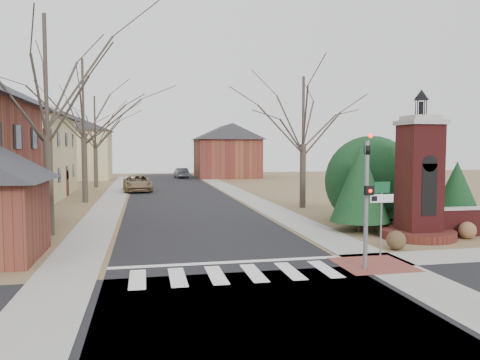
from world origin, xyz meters
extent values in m
plane|color=brown|center=(0.00, 0.00, 0.00)|extent=(120.00, 120.00, 0.00)
cube|color=black|center=(0.00, 22.00, 0.01)|extent=(8.00, 70.00, 0.01)
cube|color=black|center=(0.00, -3.00, 0.01)|extent=(120.00, 8.00, 0.01)
cube|color=silver|center=(0.00, 0.80, 0.01)|extent=(8.00, 2.20, 0.02)
cube|color=silver|center=(0.00, 2.30, 0.01)|extent=(8.00, 0.35, 0.02)
cube|color=gray|center=(5.20, 22.00, 0.01)|extent=(2.00, 60.00, 0.02)
cube|color=gray|center=(-5.20, 22.00, 0.01)|extent=(2.00, 60.00, 0.02)
cube|color=brown|center=(4.80, 1.00, 0.01)|extent=(2.40, 2.40, 0.02)
cylinder|color=slate|center=(4.30, 0.60, 2.10)|extent=(0.14, 0.14, 4.20)
imported|color=black|center=(4.30, 0.60, 4.05)|extent=(0.15, 0.18, 0.90)
sphere|color=#FF0C05|center=(4.30, 0.38, 4.35)|extent=(0.14, 0.14, 0.14)
cube|color=black|center=(4.30, 0.42, 2.60)|extent=(0.28, 0.16, 0.30)
sphere|color=#FF0C05|center=(4.30, 0.33, 2.60)|extent=(0.11, 0.11, 0.11)
cylinder|color=slate|center=(5.60, 2.00, 1.30)|extent=(0.06, 0.06, 2.60)
cube|color=silver|center=(5.60, 1.98, 2.15)|extent=(0.90, 0.03, 0.30)
cube|color=black|center=(5.30, 1.97, 2.15)|extent=(0.22, 0.02, 0.18)
cube|color=#0F4625|center=(5.60, 1.98, 2.55)|extent=(0.60, 0.03, 0.40)
cylinder|color=#56191A|center=(9.00, 5.00, 0.18)|extent=(3.20, 3.20, 0.36)
cube|color=#56191A|center=(9.00, 5.00, 2.50)|extent=(1.50, 1.50, 5.00)
cube|color=black|center=(9.00, 4.28, 2.20)|extent=(0.70, 0.10, 2.20)
cube|color=gray|center=(9.00, 5.00, 5.05)|extent=(1.70, 1.70, 0.20)
cube|color=gray|center=(9.00, 5.00, 5.25)|extent=(1.30, 1.30, 0.20)
cylinder|color=black|center=(9.00, 5.00, 5.65)|extent=(0.20, 0.20, 0.60)
cone|color=black|center=(9.00, 5.00, 6.25)|extent=(0.64, 0.64, 0.45)
cube|color=beige|center=(-13.50, 27.00, 3.20)|extent=(9.00, 12.00, 6.40)
cube|color=beige|center=(-12.00, 48.00, 3.00)|extent=(10.00, 8.00, 6.00)
cube|color=beige|center=(-14.80, 46.40, 6.99)|extent=(0.75, 0.75, 3.08)
cube|color=brown|center=(8.00, 48.00, 2.50)|extent=(8.00, 8.00, 5.00)
cube|color=brown|center=(5.76, 46.40, 5.90)|extent=(0.75, 0.75, 2.80)
cylinder|color=#473D33|center=(7.20, 7.00, 0.25)|extent=(0.20, 0.20, 0.50)
cone|color=black|center=(7.20, 7.00, 2.30)|extent=(2.80, 2.80, 3.60)
cylinder|color=#473D33|center=(10.50, 8.20, 0.25)|extent=(0.20, 0.20, 0.50)
cone|color=black|center=(10.50, 8.20, 2.60)|extent=(3.40, 3.40, 4.20)
cylinder|color=#473D33|center=(12.50, 7.20, 0.25)|extent=(0.20, 0.20, 0.50)
cone|color=black|center=(12.50, 7.20, 1.90)|extent=(2.40, 2.40, 2.80)
sphere|color=black|center=(9.00, 9.50, 2.40)|extent=(4.80, 4.80, 4.80)
cylinder|color=#473D33|center=(-7.00, 9.00, 2.42)|extent=(0.40, 0.40, 4.83)
cylinder|color=#473D33|center=(-7.00, 22.00, 2.52)|extent=(0.40, 0.40, 5.04)
cylinder|color=#473D33|center=(-7.50, 35.00, 2.21)|extent=(0.40, 0.40, 4.41)
cylinder|color=#473D33|center=(7.50, 16.00, 2.10)|extent=(0.40, 0.40, 4.20)
imported|color=olive|center=(-3.40, 29.85, 0.74)|extent=(2.80, 5.45, 1.47)
imported|color=#33363B|center=(1.92, 47.61, 0.66)|extent=(1.77, 4.10, 1.31)
sphere|color=#513A25|center=(6.80, 3.00, 0.38)|extent=(0.75, 0.75, 0.75)
sphere|color=brown|center=(11.00, 4.38, 0.38)|extent=(0.75, 0.75, 0.75)
camera|label=1|loc=(-2.74, -13.36, 3.98)|focal=35.00mm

